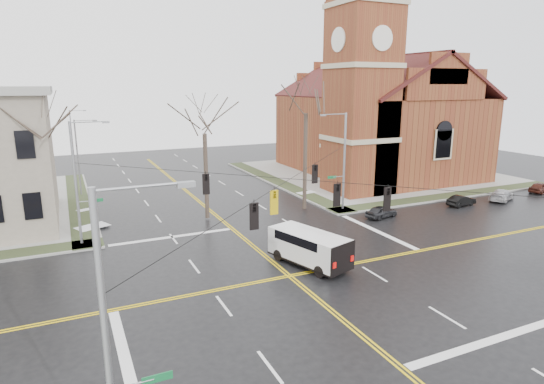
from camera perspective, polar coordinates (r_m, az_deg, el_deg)
name	(u,v)px	position (r m, az deg, el deg)	size (l,w,h in m)	color
ground	(289,276)	(28.84, 2.20, -10.49)	(120.00, 120.00, 0.00)	black
sidewalks	(289,275)	(28.81, 2.20, -10.35)	(80.00, 80.00, 0.17)	gray
road_markings	(289,276)	(28.84, 2.20, -10.48)	(100.00, 100.00, 0.01)	gold
church	(374,110)	(60.77, 12.73, 10.01)	(24.28, 27.48, 27.50)	brown
signal_pole_ne	(343,159)	(42.59, 8.87, 4.15)	(2.75, 0.22, 9.00)	gray
signal_pole_nw	(78,180)	(35.62, -23.17, 1.42)	(2.75, 0.22, 9.00)	gray
signal_pole_sw	(112,336)	(13.75, -19.39, -16.69)	(2.75, 0.22, 9.00)	gray
span_wires	(290,179)	(26.94, 2.32, 1.66)	(23.02, 23.02, 0.03)	black
traffic_signals	(295,193)	(26.53, 2.96, -0.19)	(8.21, 8.26, 1.30)	black
streetlight_north_a	(79,154)	(51.99, -23.07, 4.35)	(2.30, 0.20, 8.00)	gray
streetlight_north_b	(73,135)	(71.85, -23.70, 6.51)	(2.30, 0.20, 8.00)	gray
cargo_van	(306,245)	(30.30, 4.34, -6.66)	(3.85, 6.17, 2.20)	white
parked_car_a	(381,212)	(41.85, 13.57, -2.41)	(1.30, 3.23, 1.10)	black
parked_car_b	(461,201)	(48.32, 22.67, -1.00)	(1.12, 3.20, 1.05)	black
parked_car_c	(502,195)	(52.31, 26.87, -0.32)	(1.64, 4.03, 1.17)	#B9B8BB
parked_car_d	(540,187)	(58.16, 30.61, 0.51)	(1.38, 3.44, 1.17)	#441B13
tree_nw_far	(43,132)	(36.89, -26.80, 6.77)	(4.00, 4.00, 11.50)	#382C24
tree_nw_near	(204,128)	(39.14, -8.48, 7.97)	(4.00, 4.00, 11.15)	#382C24
tree_ne	(306,107)	(41.85, 4.29, 10.63)	(4.00, 4.00, 13.42)	#382C24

